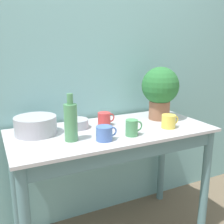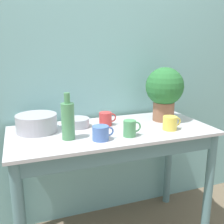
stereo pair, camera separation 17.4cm
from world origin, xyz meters
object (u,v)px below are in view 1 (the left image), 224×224
mug_red (104,119)px  bowl_small_steel (76,124)px  bottle_tall (71,121)px  mug_blue (105,133)px  mug_yellow (169,121)px  potted_plant (160,89)px  mug_green (132,128)px  bowl_wash_large (36,125)px

mug_red → bowl_small_steel: mug_red is taller
bottle_tall → mug_blue: 0.21m
mug_red → mug_blue: size_ratio=0.94×
mug_yellow → bowl_small_steel: (-0.57, 0.27, -0.02)m
potted_plant → bottle_tall: potted_plant is taller
mug_yellow → mug_green: bearing=-174.7°
mug_red → mug_green: (0.07, -0.27, 0.00)m
bowl_wash_large → mug_red: bearing=-3.1°
mug_yellow → mug_green: 0.31m
bowl_small_steel → mug_yellow: bearing=-25.6°
bowl_wash_large → mug_red: size_ratio=2.11×
bowl_wash_large → mug_red: (0.47, -0.03, -0.01)m
bottle_tall → mug_green: size_ratio=2.43×
bottle_tall → mug_blue: bearing=-25.2°
mug_green → bottle_tall: bearing=167.4°
bottle_tall → mug_green: 0.38m
mug_yellow → mug_red: bearing=147.3°
potted_plant → mug_red: bearing=177.1°
mug_blue → bowl_small_steel: size_ratio=0.81×
mug_yellow → mug_blue: mug_yellow is taller
potted_plant → bowl_wash_large: potted_plant is taller
potted_plant → mug_blue: size_ratio=3.00×
mug_blue → bowl_small_steel: mug_blue is taller
bowl_wash_large → bottle_tall: bearing=-51.7°
mug_blue → bowl_wash_large: bearing=139.4°
mug_yellow → bowl_wash_large: bearing=162.5°
mug_red → bowl_wash_large: bearing=176.9°
bowl_wash_large → mug_blue: bearing=-40.6°
bottle_tall → mug_red: size_ratio=2.26×
potted_plant → bowl_small_steel: size_ratio=2.42×
bottle_tall → mug_green: (0.37, -0.08, -0.07)m
mug_yellow → mug_green: size_ratio=1.12×
bottle_tall → mug_yellow: size_ratio=2.16×
potted_plant → mug_blue: bearing=-156.6°
bowl_wash_large → mug_green: size_ratio=2.27×
bowl_wash_large → mug_green: bearing=-28.8°
mug_yellow → mug_blue: size_ratio=0.98×
mug_yellow → bowl_small_steel: bearing=154.4°
potted_plant → mug_red: size_ratio=3.18×
bowl_wash_large → bowl_small_steel: bowl_wash_large is taller
bottle_tall → mug_red: bearing=31.9°
mug_green → bowl_small_steel: 0.40m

